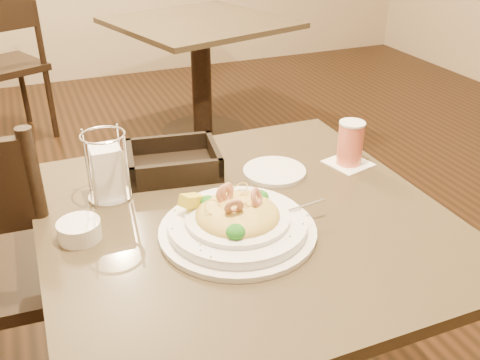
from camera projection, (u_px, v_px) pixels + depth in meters
name	position (u px, v px, depth m)	size (l,w,h in m)	color
main_table	(243.00, 291.00, 1.33)	(0.90, 0.90, 0.71)	black
background_table	(201.00, 58.00, 3.18)	(1.11, 1.11, 0.71)	black
dining_chair_far	(3.00, 61.00, 3.11)	(0.55, 0.55, 0.93)	black
pasta_bowl	(237.00, 221.00, 1.14)	(0.38, 0.34, 0.11)	white
drink_glass	(350.00, 143.00, 1.42)	(0.13, 0.13, 0.12)	white
bread_basket	(174.00, 163.00, 1.40)	(0.26, 0.22, 0.06)	black
napkin_caddy	(107.00, 171.00, 1.26)	(0.11, 0.11, 0.17)	silver
side_plate	(274.00, 171.00, 1.40)	(0.16, 0.16, 0.01)	white
butter_ramekin	(79.00, 230.00, 1.13)	(0.09, 0.09, 0.04)	white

